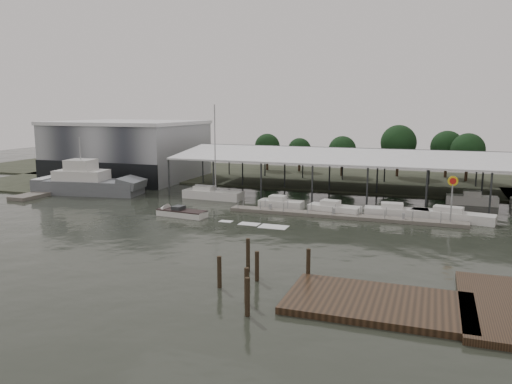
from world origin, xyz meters
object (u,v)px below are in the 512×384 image
(shell_fuel_sign, at_px, (452,191))
(white_sailboat, at_px, (212,194))
(grey_trawler, at_px, (89,183))
(speedboat_underway, at_px, (178,213))

(shell_fuel_sign, bearing_deg, white_sailboat, 169.25)
(grey_trawler, xyz_separation_m, white_sailboat, (19.35, 2.51, -0.92))
(shell_fuel_sign, height_order, grey_trawler, grey_trawler)
(grey_trawler, distance_m, white_sailboat, 19.54)
(grey_trawler, bearing_deg, speedboat_underway, -33.13)
(grey_trawler, distance_m, speedboat_underway, 22.41)
(grey_trawler, bearing_deg, white_sailboat, -0.96)
(white_sailboat, height_order, speedboat_underway, white_sailboat)
(shell_fuel_sign, height_order, speedboat_underway, shell_fuel_sign)
(grey_trawler, height_order, white_sailboat, white_sailboat)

